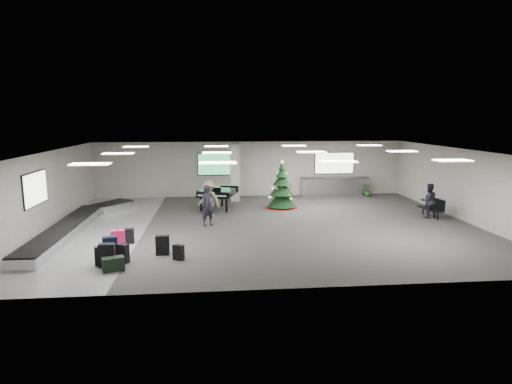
{
  "coord_description": "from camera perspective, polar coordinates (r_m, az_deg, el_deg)",
  "views": [
    {
      "loc": [
        -2.09,
        -17.85,
        4.6
      ],
      "look_at": [
        -0.27,
        1.0,
        1.28
      ],
      "focal_mm": 30.0,
      "sensor_mm": 36.0,
      "label": 1
    }
  ],
  "objects": [
    {
      "name": "traveler_bench",
      "position": [
        21.2,
        22.02,
        -1.09
      ],
      "size": [
        0.84,
        0.68,
        1.61
      ],
      "primitive_type": "imported",
      "rotation": [
        0.0,
        0.0,
        3.23
      ],
      "color": "black",
      "rests_on": "ground"
    },
    {
      "name": "ground",
      "position": [
        18.55,
        1.12,
        -4.4
      ],
      "size": [
        18.0,
        18.0,
        0.0
      ],
      "primitive_type": "plane",
      "color": "#33312E",
      "rests_on": "ground"
    },
    {
      "name": "suitcase_5",
      "position": [
        14.41,
        -19.9,
        -8.03
      ],
      "size": [
        0.42,
        0.28,
        0.61
      ],
      "rotation": [
        0.0,
        0.0,
        0.16
      ],
      "color": "black",
      "rests_on": "ground"
    },
    {
      "name": "baggage_carousel",
      "position": [
        19.18,
        -22.86,
        -4.06
      ],
      "size": [
        2.28,
        9.71,
        0.43
      ],
      "color": "silver",
      "rests_on": "ground"
    },
    {
      "name": "suitcase_7",
      "position": [
        14.28,
        -10.29,
        -7.92
      ],
      "size": [
        0.4,
        0.32,
        0.53
      ],
      "rotation": [
        0.0,
        0.0,
        -0.48
      ],
      "color": "black",
      "rests_on": "ground"
    },
    {
      "name": "room_envelope",
      "position": [
        18.73,
        -0.25,
        3.0
      ],
      "size": [
        18.02,
        14.02,
        3.21
      ],
      "color": "#A7A098",
      "rests_on": "ground"
    },
    {
      "name": "bench",
      "position": [
        21.46,
        22.49,
        -1.78
      ],
      "size": [
        0.64,
        1.49,
        0.91
      ],
      "rotation": [
        0.0,
        0.0,
        0.1
      ],
      "color": "black",
      "rests_on": "ground"
    },
    {
      "name": "christmas_tree",
      "position": [
        21.88,
        3.45,
        0.07
      ],
      "size": [
        1.74,
        1.74,
        2.49
      ],
      "color": "#671309",
      "rests_on": "ground"
    },
    {
      "name": "potted_plant_left",
      "position": [
        24.84,
        4.5,
        0.15
      ],
      "size": [
        0.54,
        0.52,
        0.77
      ],
      "primitive_type": "imported",
      "rotation": [
        0.0,
        0.0,
        0.59
      ],
      "color": "#15441D",
      "rests_on": "ground"
    },
    {
      "name": "suitcase_8",
      "position": [
        16.49,
        -16.61,
        -5.65
      ],
      "size": [
        0.39,
        0.24,
        0.58
      ],
      "rotation": [
        0.0,
        0.0,
        0.07
      ],
      "color": "black",
      "rests_on": "ground"
    },
    {
      "name": "green_duffel",
      "position": [
        13.81,
        -18.48,
        -9.09
      ],
      "size": [
        0.71,
        0.52,
        0.45
      ],
      "rotation": [
        0.0,
        0.0,
        0.36
      ],
      "color": "black",
      "rests_on": "ground"
    },
    {
      "name": "suitcase_1",
      "position": [
        14.45,
        -17.35,
        -7.8
      ],
      "size": [
        0.45,
        0.37,
        0.63
      ],
      "rotation": [
        0.0,
        0.0,
        -0.51
      ],
      "color": "black",
      "rests_on": "ground"
    },
    {
      "name": "grand_piano",
      "position": [
        21.64,
        -5.15,
        -0.02
      ],
      "size": [
        2.15,
        2.5,
        1.22
      ],
      "rotation": [
        0.0,
        0.0,
        -0.29
      ],
      "color": "black",
      "rests_on": "ground"
    },
    {
      "name": "pink_suitcase",
      "position": [
        15.77,
        -17.9,
        -6.13
      ],
      "size": [
        0.5,
        0.33,
        0.74
      ],
      "rotation": [
        0.0,
        0.0,
        0.16
      ],
      "color": "#EE1F54",
      "rests_on": "ground"
    },
    {
      "name": "suitcase_0",
      "position": [
        14.17,
        -19.24,
        -7.97
      ],
      "size": [
        0.48,
        0.27,
        0.76
      ],
      "rotation": [
        0.0,
        0.0,
        0.01
      ],
      "color": "black",
      "rests_on": "ground"
    },
    {
      "name": "navy_suitcase",
      "position": [
        15.03,
        -18.87,
        -6.97
      ],
      "size": [
        0.52,
        0.38,
        0.74
      ],
      "rotation": [
        0.0,
        0.0,
        0.24
      ],
      "color": "black",
      "rests_on": "ground"
    },
    {
      "name": "potted_plant_right",
      "position": [
        25.86,
        14.68,
        0.18
      ],
      "size": [
        0.43,
        0.43,
        0.71
      ],
      "primitive_type": "imported",
      "rotation": [
        0.0,
        0.0,
        1.67
      ],
      "color": "#15441D",
      "rests_on": "ground"
    },
    {
      "name": "traveler_b",
      "position": [
        19.64,
        -6.26,
        -1.03
      ],
      "size": [
        1.3,
        1.17,
        1.75
      ],
      "primitive_type": "imported",
      "rotation": [
        0.0,
        0.0,
        -0.59
      ],
      "color": "#8B7756",
      "rests_on": "ground"
    },
    {
      "name": "suitcase_3",
      "position": [
        14.89,
        -12.35,
        -6.92
      ],
      "size": [
        0.46,
        0.26,
        0.69
      ],
      "rotation": [
        0.0,
        0.0,
        0.04
      ],
      "color": "black",
      "rests_on": "ground"
    },
    {
      "name": "service_counter",
      "position": [
        25.82,
        10.49,
        0.76
      ],
      "size": [
        4.05,
        0.65,
        1.08
      ],
      "color": "silver",
      "rests_on": "ground"
    },
    {
      "name": "traveler_a",
      "position": [
        18.33,
        -6.42,
        -1.81
      ],
      "size": [
        0.77,
        0.69,
        1.76
      ],
      "primitive_type": "imported",
      "rotation": [
        0.0,
        0.0,
        0.53
      ],
      "color": "black",
      "rests_on": "ground"
    }
  ]
}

